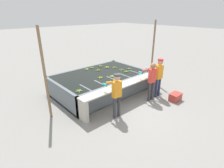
% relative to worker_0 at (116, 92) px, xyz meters
% --- Properties ---
extents(ground_plane, '(80.00, 80.00, 0.00)m').
position_rel_worker_0_xyz_m(ground_plane, '(0.98, 0.30, -1.00)').
color(ground_plane, gray).
rests_on(ground_plane, ground).
extents(wash_tank, '(4.23, 2.77, 0.87)m').
position_rel_worker_0_xyz_m(wash_tank, '(0.98, 2.12, -0.57)').
color(wash_tank, slate).
rests_on(wash_tank, ground).
extents(work_ledge, '(4.23, 0.45, 0.87)m').
position_rel_worker_0_xyz_m(work_ledge, '(0.98, 0.52, -0.39)').
color(work_ledge, '#B7B2A3').
rests_on(work_ledge, ground).
extents(worker_0, '(0.45, 0.73, 1.65)m').
position_rel_worker_0_xyz_m(worker_0, '(0.00, 0.00, 0.00)').
color(worker_0, '#38383D').
rests_on(worker_0, ground).
extents(worker_1, '(0.44, 0.72, 1.67)m').
position_rel_worker_0_xyz_m(worker_1, '(1.98, -0.03, -0.00)').
color(worker_1, '#38383D').
rests_on(worker_1, ground).
extents(worker_2, '(0.44, 0.73, 1.72)m').
position_rel_worker_0_xyz_m(worker_2, '(2.53, 0.01, 0.05)').
color(worker_2, navy).
rests_on(worker_2, ground).
extents(banana_bunch_floating_0, '(0.28, 0.26, 0.08)m').
position_rel_worker_0_xyz_m(banana_bunch_floating_0, '(1.16, 1.49, -0.12)').
color(banana_bunch_floating_0, '#93BC3D').
rests_on(banana_bunch_floating_0, wash_tank).
extents(banana_bunch_floating_1, '(0.23, 0.23, 0.08)m').
position_rel_worker_0_xyz_m(banana_bunch_floating_1, '(2.10, 1.87, -0.12)').
color(banana_bunch_floating_1, '#9EC642').
rests_on(banana_bunch_floating_1, wash_tank).
extents(banana_bunch_floating_2, '(0.27, 0.27, 0.08)m').
position_rel_worker_0_xyz_m(banana_bunch_floating_2, '(0.89, 3.10, -0.12)').
color(banana_bunch_floating_2, '#9EC642').
rests_on(banana_bunch_floating_2, wash_tank).
extents(banana_bunch_floating_3, '(0.27, 0.28, 0.08)m').
position_rel_worker_0_xyz_m(banana_bunch_floating_3, '(1.21, 2.59, -0.12)').
color(banana_bunch_floating_3, '#75A333').
rests_on(banana_bunch_floating_3, wash_tank).
extents(banana_bunch_floating_4, '(0.27, 0.27, 0.08)m').
position_rel_worker_0_xyz_m(banana_bunch_floating_4, '(2.13, 2.39, -0.12)').
color(banana_bunch_floating_4, '#93BC3D').
rests_on(banana_bunch_floating_4, wash_tank).
extents(banana_bunch_floating_5, '(0.26, 0.28, 0.08)m').
position_rel_worker_0_xyz_m(banana_bunch_floating_5, '(1.75, 3.08, -0.12)').
color(banana_bunch_floating_5, '#7FAD33').
rests_on(banana_bunch_floating_5, wash_tank).
extents(banana_bunch_floating_6, '(0.27, 0.28, 0.08)m').
position_rel_worker_0_xyz_m(banana_bunch_floating_6, '(2.08, 1.52, -0.12)').
color(banana_bunch_floating_6, '#75A333').
rests_on(banana_bunch_floating_6, wash_tank).
extents(banana_bunch_floating_7, '(0.27, 0.27, 0.08)m').
position_rel_worker_0_xyz_m(banana_bunch_floating_7, '(2.52, 1.74, -0.12)').
color(banana_bunch_floating_7, '#75A333').
rests_on(banana_bunch_floating_7, wash_tank).
extents(banana_bunch_floating_8, '(0.27, 0.28, 0.08)m').
position_rel_worker_0_xyz_m(banana_bunch_floating_8, '(-0.80, 1.15, -0.12)').
color(banana_bunch_floating_8, '#9EC642').
rests_on(banana_bunch_floating_8, wash_tank).
extents(banana_bunch_floating_9, '(0.27, 0.28, 0.08)m').
position_rel_worker_0_xyz_m(banana_bunch_floating_9, '(0.64, 1.70, -0.12)').
color(banana_bunch_floating_9, '#8CB738').
rests_on(banana_bunch_floating_9, wash_tank).
extents(banana_bunch_floating_10, '(0.28, 0.27, 0.08)m').
position_rel_worker_0_xyz_m(banana_bunch_floating_10, '(1.21, 3.14, -0.12)').
color(banana_bunch_floating_10, '#9EC642').
rests_on(banana_bunch_floating_10, wash_tank).
extents(banana_bunch_floating_11, '(0.28, 0.27, 0.08)m').
position_rel_worker_0_xyz_m(banana_bunch_floating_11, '(1.86, 2.68, -0.12)').
color(banana_bunch_floating_11, '#93BC3D').
rests_on(banana_bunch_floating_11, wash_tank).
extents(banana_bunch_ledge_0, '(0.27, 0.27, 0.08)m').
position_rel_worker_0_xyz_m(banana_bunch_ledge_0, '(0.39, 0.57, -0.11)').
color(banana_bunch_ledge_0, '#9EC642').
rests_on(banana_bunch_ledge_0, work_ledge).
extents(knife_0, '(0.31, 0.22, 0.02)m').
position_rel_worker_0_xyz_m(knife_0, '(2.79, 0.50, -0.12)').
color(knife_0, silver).
rests_on(knife_0, work_ledge).
extents(crate, '(0.55, 0.39, 0.32)m').
position_rel_worker_0_xyz_m(crate, '(2.76, -0.80, -0.84)').
color(crate, '#B73D33').
rests_on(crate, ground).
extents(support_post_left, '(0.09, 0.09, 3.20)m').
position_rel_worker_0_xyz_m(support_post_left, '(-1.77, 1.61, 0.60)').
color(support_post_left, '#846647').
rests_on(support_post_left, ground).
extents(support_post_right, '(0.09, 0.09, 3.20)m').
position_rel_worker_0_xyz_m(support_post_right, '(3.90, 1.36, 0.60)').
color(support_post_right, '#846647').
rests_on(support_post_right, ground).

